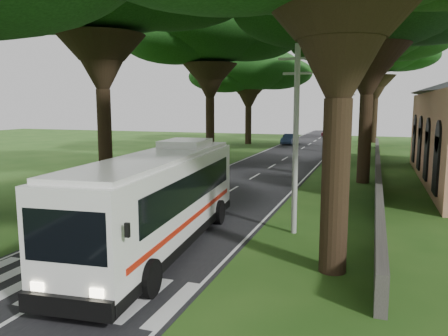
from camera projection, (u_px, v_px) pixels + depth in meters
ground at (105, 265)px, 15.13m from camera, size 140.00×140.00×0.00m
road at (269, 168)px, 38.52m from camera, size 8.00×120.00×0.04m
crosswalk at (67, 288)px, 13.26m from camera, size 8.00×3.00×0.01m
property_wall at (378, 167)px, 34.60m from camera, size 0.35×50.00×1.20m
pole_near at (296, 137)px, 18.37m from camera, size 1.60×0.24×8.00m
pole_mid at (336, 121)px, 37.09m from camera, size 1.60×0.24×8.00m
pole_far at (349, 116)px, 55.80m from camera, size 1.60×0.24×8.00m
tree_l_midb at (210, 32)px, 43.80m from camera, size 14.92×14.92×16.06m
tree_l_far at (249, 70)px, 61.29m from camera, size 14.56×14.56×13.64m
tree_r_midb at (368, 34)px, 46.42m from camera, size 14.61×14.61×16.20m
tree_r_far at (377, 52)px, 62.93m from camera, size 14.48×14.48×16.29m
coach_bus at (161, 198)px, 16.67m from camera, size 3.80×12.63×3.67m
distant_car_b at (289, 139)px, 61.67m from camera, size 1.76×4.47×1.45m
distant_car_c at (328, 133)px, 75.90m from camera, size 2.93×4.56×1.23m
pedestrian at (159, 176)px, 28.67m from camera, size 0.45×0.67×1.80m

